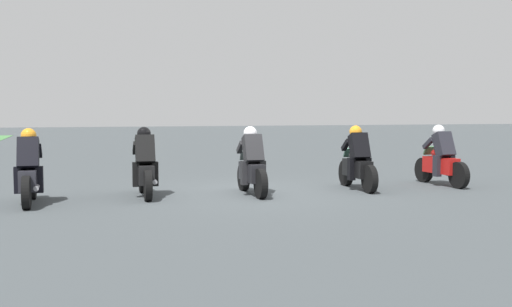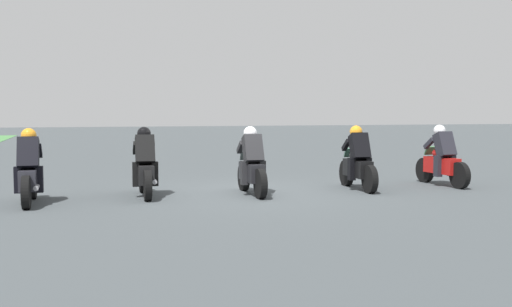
{
  "view_description": "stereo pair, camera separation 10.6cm",
  "coord_description": "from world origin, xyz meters",
  "px_view_note": "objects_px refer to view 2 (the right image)",
  "views": [
    {
      "loc": [
        -12.95,
        3.87,
        1.85
      ],
      "look_at": [
        -0.15,
        -0.03,
        0.9
      ],
      "focal_mm": 42.1,
      "sensor_mm": 36.0,
      "label": 1
    },
    {
      "loc": [
        -12.98,
        3.77,
        1.85
      ],
      "look_at": [
        -0.15,
        -0.03,
        0.9
      ],
      "focal_mm": 42.1,
      "sensor_mm": 36.0,
      "label": 2
    }
  ],
  "objects_px": {
    "rider_lane_a": "(442,160)",
    "rider_lane_e": "(29,173)",
    "rider_lane_d": "(145,168)",
    "rider_lane_b": "(358,163)",
    "rider_lane_c": "(252,167)"
  },
  "relations": [
    {
      "from": "rider_lane_a",
      "to": "rider_lane_e",
      "type": "bearing_deg",
      "value": 88.97
    },
    {
      "from": "rider_lane_d",
      "to": "rider_lane_a",
      "type": "bearing_deg",
      "value": -89.35
    },
    {
      "from": "rider_lane_a",
      "to": "rider_lane_e",
      "type": "relative_size",
      "value": 1.0
    },
    {
      "from": "rider_lane_a",
      "to": "rider_lane_d",
      "type": "xyz_separation_m",
      "value": [
        0.14,
        7.29,
        0.0
      ]
    },
    {
      "from": "rider_lane_e",
      "to": "rider_lane_a",
      "type": "bearing_deg",
      "value": -87.72
    },
    {
      "from": "rider_lane_b",
      "to": "rider_lane_d",
      "type": "distance_m",
      "value": 4.94
    },
    {
      "from": "rider_lane_c",
      "to": "rider_lane_d",
      "type": "relative_size",
      "value": 1.0
    },
    {
      "from": "rider_lane_c",
      "to": "rider_lane_d",
      "type": "height_order",
      "value": "same"
    },
    {
      "from": "rider_lane_b",
      "to": "rider_lane_e",
      "type": "xyz_separation_m",
      "value": [
        -0.15,
        7.26,
        0.0
      ]
    },
    {
      "from": "rider_lane_a",
      "to": "rider_lane_c",
      "type": "bearing_deg",
      "value": 89.99
    },
    {
      "from": "rider_lane_a",
      "to": "rider_lane_b",
      "type": "height_order",
      "value": "same"
    },
    {
      "from": "rider_lane_b",
      "to": "rider_lane_e",
      "type": "relative_size",
      "value": 1.0
    },
    {
      "from": "rider_lane_a",
      "to": "rider_lane_b",
      "type": "relative_size",
      "value": 1.0
    },
    {
      "from": "rider_lane_c",
      "to": "rider_lane_e",
      "type": "xyz_separation_m",
      "value": [
        -0.04,
        4.62,
        0.0
      ]
    },
    {
      "from": "rider_lane_a",
      "to": "rider_lane_c",
      "type": "height_order",
      "value": "same"
    }
  ]
}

